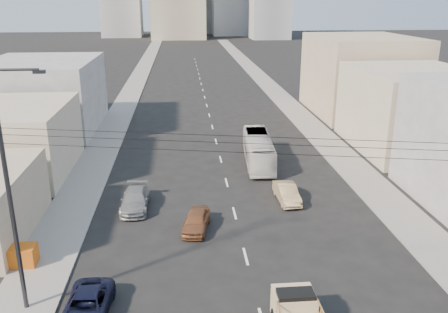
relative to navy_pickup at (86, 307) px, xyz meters
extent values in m
cube|color=gray|center=(-3.38, 67.05, -0.57)|extent=(3.50, 180.00, 0.12)
cube|color=gray|center=(20.12, 67.05, -0.57)|extent=(3.50, 180.00, 0.12)
cube|color=silver|center=(8.37, 5.05, -0.63)|extent=(0.15, 2.00, 0.01)
cube|color=silver|center=(8.37, 11.05, -0.63)|extent=(0.15, 2.00, 0.01)
cube|color=silver|center=(8.37, 17.05, -0.63)|extent=(0.15, 2.00, 0.01)
cube|color=silver|center=(8.37, 23.05, -0.63)|extent=(0.15, 2.00, 0.01)
cube|color=silver|center=(8.37, 29.05, -0.63)|extent=(0.15, 2.00, 0.01)
cube|color=silver|center=(8.37, 35.05, -0.63)|extent=(0.15, 2.00, 0.01)
cube|color=silver|center=(8.37, 41.05, -0.63)|extent=(0.15, 2.00, 0.01)
cube|color=silver|center=(8.37, 47.05, -0.63)|extent=(0.15, 2.00, 0.01)
cube|color=silver|center=(8.37, 53.05, -0.63)|extent=(0.15, 2.00, 0.01)
cube|color=silver|center=(8.37, 59.05, -0.63)|extent=(0.15, 2.00, 0.01)
cube|color=silver|center=(8.37, 65.05, -0.63)|extent=(0.15, 2.00, 0.01)
cube|color=silver|center=(8.37, 71.05, -0.63)|extent=(0.15, 2.00, 0.01)
cube|color=silver|center=(8.37, 77.05, -0.63)|extent=(0.15, 2.00, 0.01)
cube|color=silver|center=(8.37, 83.05, -0.63)|extent=(0.15, 2.00, 0.01)
cube|color=silver|center=(8.37, 89.05, -0.63)|extent=(0.15, 2.00, 0.01)
cube|color=silver|center=(8.37, 95.05, -0.63)|extent=(0.15, 2.00, 0.01)
cube|color=silver|center=(8.37, 101.05, -0.63)|extent=(0.15, 2.00, 0.01)
cube|color=tan|center=(9.78, -1.23, 0.32)|extent=(1.90, 1.60, 1.50)
cube|color=black|center=(9.78, -1.48, 0.92)|extent=(1.70, 0.90, 0.70)
imported|color=black|center=(0.00, 0.00, 0.00)|extent=(2.34, 4.66, 1.27)
imported|color=silver|center=(11.77, 21.68, 0.71)|extent=(2.89, 9.78, 2.69)
imported|color=brown|center=(5.56, 8.78, 0.02)|extent=(2.27, 4.07, 1.31)
imported|color=tan|center=(12.55, 12.86, 0.02)|extent=(1.54, 4.01, 1.30)
imported|color=slate|center=(1.24, 12.54, 0.05)|extent=(1.97, 4.73, 1.37)
cylinder|color=#2D2D33|center=(-3.13, 1.05, 5.37)|extent=(0.22, 0.22, 12.00)
cylinder|color=#2D2D33|center=(-2.13, 1.05, 11.17)|extent=(2.00, 0.12, 0.12)
cube|color=#2D2D33|center=(-1.13, 1.05, 11.07)|extent=(0.50, 0.25, 0.15)
cylinder|color=black|center=(8.37, -1.45, 8.67)|extent=(23.01, 5.02, 0.02)
cylinder|color=black|center=(8.37, -1.45, 8.37)|extent=(23.01, 5.02, 0.02)
cylinder|color=black|center=(8.37, -1.45, 7.97)|extent=(23.01, 5.02, 0.02)
cube|color=#BF5712|center=(-4.63, 5.13, -0.32)|extent=(1.80, 1.20, 0.38)
cube|color=#BF5712|center=(-4.63, 5.13, 0.06)|extent=(1.80, 1.20, 0.38)
cube|color=#BF5712|center=(-4.63, 5.13, 0.44)|extent=(1.80, 1.20, 0.38)
cube|color=#B2AB90|center=(27.87, 25.05, 3.37)|extent=(11.00, 14.00, 8.00)
cube|color=tan|center=(28.37, 41.05, 4.37)|extent=(12.00, 16.00, 10.00)
cube|color=#B2AB90|center=(-10.63, 21.05, 2.37)|extent=(11.00, 12.00, 6.00)
cube|color=gray|center=(-11.13, 36.05, 3.37)|extent=(12.00, 16.00, 8.00)
cube|color=gray|center=(38.37, 162.05, 13.37)|extent=(14.00, 14.00, 28.00)
camera|label=1|loc=(4.84, -19.64, 14.03)|focal=38.00mm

